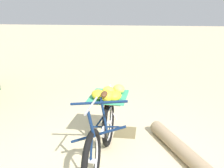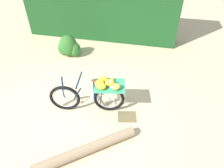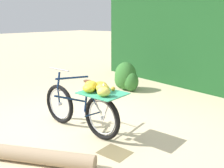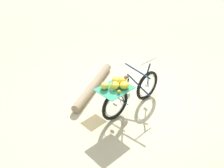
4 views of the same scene
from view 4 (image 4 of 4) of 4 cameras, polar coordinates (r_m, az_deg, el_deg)
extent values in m
plane|color=beige|center=(5.82, 5.73, -4.32)|extent=(60.00, 60.00, 0.00)
torus|color=black|center=(5.78, 8.24, -0.38)|extent=(0.73, 0.09, 0.73)
torus|color=#B7B7BC|center=(5.78, 8.24, -0.38)|extent=(0.57, 0.04, 0.57)
cylinder|color=#B7B7BC|center=(5.78, 8.24, -0.38)|extent=(0.06, 0.08, 0.06)
torus|color=black|center=(5.13, 0.75, -4.82)|extent=(0.73, 0.09, 0.73)
torus|color=#B7B7BC|center=(5.13, 0.75, -4.82)|extent=(0.57, 0.04, 0.57)
cylinder|color=#B7B7BC|center=(5.13, 0.75, -4.82)|extent=(0.06, 0.08, 0.06)
cylinder|color=#0F2347|center=(5.47, 6.21, -0.22)|extent=(0.05, 0.70, 0.30)
cylinder|color=#0F2347|center=(5.22, 5.96, 3.08)|extent=(0.05, 0.71, 0.11)
cylinder|color=#0F2347|center=(5.17, 3.47, -0.83)|extent=(0.04, 0.11, 0.49)
cylinder|color=#0F2347|center=(5.23, 2.25, -3.81)|extent=(0.03, 0.38, 0.05)
cylinder|color=#0F2347|center=(5.08, 1.98, -2.07)|extent=(0.03, 0.32, 0.47)
cylinder|color=#0F2347|center=(5.70, 8.42, 0.92)|extent=(0.03, 0.05, 0.30)
cylinder|color=#0F2347|center=(5.54, 8.53, 3.46)|extent=(0.04, 0.10, 0.30)
cylinder|color=gray|center=(5.42, 8.51, 5.26)|extent=(0.52, 0.04, 0.02)
ellipsoid|color=#4C2D19|center=(4.99, 3.10, 1.51)|extent=(0.22, 0.09, 0.06)
cylinder|color=#B7B7BC|center=(5.33, 3.68, -2.83)|extent=(0.16, 0.02, 0.16)
cylinder|color=#B7B7BC|center=(5.07, 1.54, -2.67)|extent=(0.02, 0.20, 0.39)
cylinder|color=#B7B7BC|center=(4.95, -0.19, -3.64)|extent=(0.02, 0.24, 0.39)
cube|color=brown|center=(4.89, 0.61, -1.28)|extent=(0.61, 0.45, 0.02)
cube|color=#33936B|center=(4.88, 0.61, -1.10)|extent=(0.69, 0.55, 0.01)
ellipsoid|color=yellow|center=(4.83, 0.62, -0.36)|extent=(0.27, 0.25, 0.14)
ellipsoid|color=gold|center=(4.86, 2.91, -0.29)|extent=(0.27, 0.25, 0.13)
ellipsoid|color=gold|center=(4.98, 2.36, 0.81)|extent=(0.27, 0.25, 0.16)
ellipsoid|color=gold|center=(5.01, 1.15, 0.91)|extent=(0.28, 0.27, 0.13)
ellipsoid|color=#CCC64C|center=(4.84, -1.68, -0.37)|extent=(0.26, 0.25, 0.14)
sphere|color=gold|center=(4.71, 1.62, -1.85)|extent=(0.07, 0.07, 0.07)
cone|color=white|center=(4.81, 0.11, -0.28)|extent=(0.14, 0.14, 0.17)
cylinder|color=#9E8466|center=(6.22, -4.32, -0.31)|extent=(1.96, 1.09, 0.21)
cube|color=olive|center=(5.26, -4.34, -8.92)|extent=(0.44, 0.36, 0.01)
camera|label=1|loc=(7.45, 18.16, 19.92)|focal=41.58mm
camera|label=2|loc=(6.85, -24.16, 30.52)|focal=31.49mm
camera|label=3|loc=(5.92, -39.34, 9.59)|focal=40.89mm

